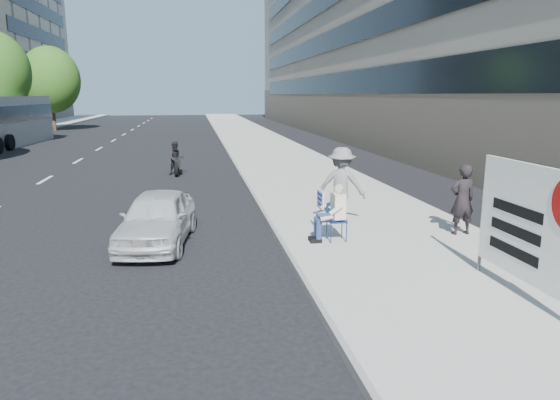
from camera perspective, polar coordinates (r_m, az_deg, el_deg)
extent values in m
plane|color=black|center=(8.14, -5.99, -12.88)|extent=(160.00, 160.00, 0.00)
cube|color=#9B9891|center=(27.93, -0.49, 5.11)|extent=(5.00, 120.00, 0.15)
cube|color=gray|center=(43.56, 14.98, 20.28)|extent=(14.00, 70.00, 20.00)
cylinder|color=#382616|center=(53.11, -24.43, 8.65)|extent=(0.30, 0.30, 2.62)
ellipsoid|color=#225316|center=(53.09, -24.76, 12.38)|extent=(5.40, 5.40, 6.21)
cylinder|color=navy|center=(11.20, 5.85, -3.83)|extent=(0.02, 0.02, 0.45)
cylinder|color=navy|center=(11.30, 7.61, -3.73)|extent=(0.02, 0.02, 0.45)
cylinder|color=navy|center=(11.54, 5.37, -3.35)|extent=(0.02, 0.02, 0.45)
cylinder|color=navy|center=(11.63, 7.09, -3.26)|extent=(0.02, 0.02, 0.45)
cube|color=navy|center=(11.35, 6.51, -2.37)|extent=(0.40, 0.40, 0.03)
cube|color=navy|center=(11.49, 6.27, -1.25)|extent=(0.40, 0.02, 0.40)
cylinder|color=navy|center=(11.18, 5.57, -2.13)|extent=(0.44, 0.17, 0.17)
cylinder|color=navy|center=(11.19, 4.46, -3.32)|extent=(0.14, 0.14, 0.46)
cube|color=black|center=(11.25, 4.14, -4.66)|extent=(0.26, 0.11, 0.10)
cylinder|color=navy|center=(11.37, 5.31, -1.89)|extent=(0.44, 0.17, 0.17)
cylinder|color=navy|center=(11.37, 4.22, -3.06)|extent=(0.14, 0.14, 0.46)
cube|color=black|center=(11.43, 3.90, -4.38)|extent=(0.26, 0.11, 0.10)
cube|color=beige|center=(11.28, 6.65, -0.67)|extent=(0.26, 0.42, 0.56)
sphere|color=tan|center=(11.21, 6.69, 1.17)|extent=(0.23, 0.23, 0.23)
ellipsoid|color=gray|center=(11.21, 6.79, 1.33)|extent=(0.22, 0.24, 0.19)
ellipsoid|color=gray|center=(11.20, 6.29, 0.81)|extent=(0.10, 0.14, 0.13)
cylinder|color=beige|center=(11.03, 6.39, -1.12)|extent=(0.30, 0.10, 0.25)
cylinder|color=tan|center=(11.02, 5.37, -2.07)|extent=(0.29, 0.09, 0.14)
cylinder|color=beige|center=(11.50, 5.95, -0.31)|extent=(0.26, 0.20, 0.32)
cylinder|color=tan|center=(11.62, 5.14, -0.67)|extent=(0.30, 0.21, 0.18)
cube|color=white|center=(11.72, 4.64, 0.10)|extent=(0.03, 0.55, 0.40)
imported|color=slate|center=(13.04, 7.00, 1.75)|extent=(1.43, 1.14, 1.94)
imported|color=black|center=(12.50, 20.12, 0.04)|extent=(0.63, 0.43, 1.67)
cylinder|color=#4C4C4C|center=(9.96, 22.22, -1.48)|extent=(0.06, 0.06, 2.20)
cube|color=white|center=(8.72, 27.32, -2.74)|extent=(0.04, 3.00, 1.90)
cube|color=black|center=(9.06, 25.42, -1.07)|extent=(0.01, 1.30, 0.18)
cube|color=black|center=(9.14, 25.22, -3.21)|extent=(0.01, 1.30, 0.18)
cube|color=black|center=(9.23, 25.03, -5.31)|extent=(0.01, 1.30, 0.18)
imported|color=silver|center=(11.88, -13.87, -1.99)|extent=(1.93, 3.79, 1.24)
cylinder|color=black|center=(21.53, -11.79, 3.46)|extent=(0.19, 0.65, 0.64)
cylinder|color=black|center=(22.92, -11.67, 3.97)|extent=(0.19, 0.65, 0.64)
cube|color=black|center=(22.20, -11.75, 4.31)|extent=(0.38, 1.22, 0.35)
imported|color=black|center=(22.08, -11.78, 4.69)|extent=(0.75, 0.61, 1.42)
cube|color=gray|center=(38.04, -29.26, 7.81)|extent=(3.25, 12.13, 3.30)
cube|color=black|center=(37.62, -27.50, 8.79)|extent=(0.79, 11.48, 1.00)
cylinder|color=black|center=(35.35, -28.48, 5.81)|extent=(0.31, 1.01, 1.00)
cylinder|color=black|center=(41.82, -29.15, 6.48)|extent=(0.31, 1.01, 1.00)
cylinder|color=black|center=(41.06, -25.84, 6.72)|extent=(0.31, 1.01, 1.00)
cylinder|color=black|center=(43.24, -28.50, 6.67)|extent=(0.31, 1.01, 1.00)
cylinder|color=black|center=(42.50, -25.29, 6.91)|extent=(0.31, 1.01, 1.00)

